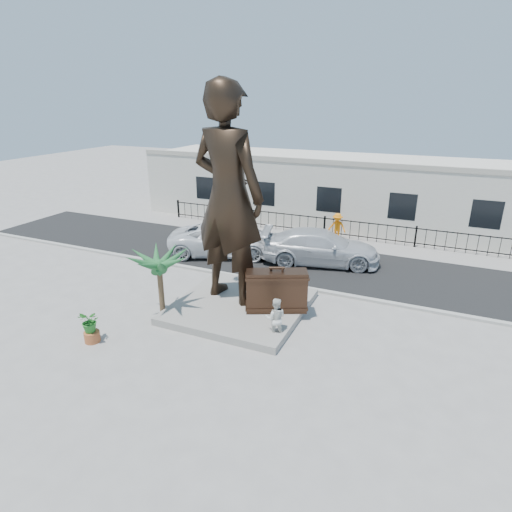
{
  "coord_description": "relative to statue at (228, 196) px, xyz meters",
  "views": [
    {
      "loc": [
        6.56,
        -12.87,
        8.38
      ],
      "look_at": [
        0.0,
        2.0,
        2.3
      ],
      "focal_mm": 30.0,
      "sensor_mm": 36.0,
      "label": 1
    }
  ],
  "objects": [
    {
      "name": "statue",
      "position": [
        0.0,
        0.0,
        0.0
      ],
      "size": [
        3.52,
        2.64,
        8.77
      ],
      "primitive_type": "imported",
      "rotation": [
        0.0,
        0.0,
        2.96
      ],
      "color": "black",
      "rests_on": "plinth"
    },
    {
      "name": "worker",
      "position": [
        2.13,
        10.22,
        -3.8
      ],
      "size": [
        1.16,
        0.72,
        1.72
      ],
      "primitive_type": "imported",
      "rotation": [
        0.0,
        0.0,
        -0.08
      ],
      "color": "orange",
      "rests_on": "far_sidewalk"
    },
    {
      "name": "far_sidewalk",
      "position": [
        1.16,
        10.11,
        -4.67
      ],
      "size": [
        40.0,
        2.5,
        0.02
      ],
      "primitive_type": "cube",
      "color": "#9E9991",
      "rests_on": "ground"
    },
    {
      "name": "ground",
      "position": [
        1.16,
        -1.89,
        -4.68
      ],
      "size": [
        100.0,
        100.0,
        0.0
      ],
      "primitive_type": "plane",
      "color": "#9E9991",
      "rests_on": "ground"
    },
    {
      "name": "building",
      "position": [
        1.16,
        15.11,
        -2.48
      ],
      "size": [
        28.0,
        7.0,
        4.4
      ],
      "primitive_type": "cube",
      "color": "silver",
      "rests_on": "ground"
    },
    {
      "name": "plinth",
      "position": [
        0.66,
        -0.39,
        -4.53
      ],
      "size": [
        5.2,
        5.2,
        0.3
      ],
      "primitive_type": "cube",
      "color": "gray",
      "rests_on": "ground"
    },
    {
      "name": "fence",
      "position": [
        1.16,
        10.91,
        -4.08
      ],
      "size": [
        22.0,
        0.1,
        1.2
      ],
      "primitive_type": "cube",
      "color": "black",
      "rests_on": "ground"
    },
    {
      "name": "shrub",
      "position": [
        -3.18,
        -4.81,
        -3.86
      ],
      "size": [
        0.91,
        0.84,
        0.84
      ],
      "primitive_type": "imported",
      "rotation": [
        0.0,
        0.0,
        -0.28
      ],
      "color": "#257124",
      "rests_on": "planter"
    },
    {
      "name": "tourist",
      "position": [
        2.8,
        -1.84,
        -3.9
      ],
      "size": [
        0.92,
        0.82,
        1.58
      ],
      "primitive_type": "imported",
      "rotation": [
        0.0,
        0.0,
        3.49
      ],
      "color": "silver",
      "rests_on": "ground"
    },
    {
      "name": "suitcase",
      "position": [
        2.25,
        -0.35,
        -3.54
      ],
      "size": [
        2.5,
        1.7,
        1.69
      ],
      "primitive_type": "cube",
      "rotation": [
        0.0,
        0.0,
        0.43
      ],
      "color": "#352116",
      "rests_on": "plinth"
    },
    {
      "name": "car_silver",
      "position": [
        2.23,
        6.14,
        -3.78
      ],
      "size": [
        6.61,
        4.0,
        1.79
      ],
      "primitive_type": "imported",
      "rotation": [
        0.0,
        0.0,
        1.83
      ],
      "color": "silver",
      "rests_on": "street"
    },
    {
      "name": "curb",
      "position": [
        1.16,
        2.61,
        -4.62
      ],
      "size": [
        40.0,
        0.25,
        0.12
      ],
      "primitive_type": "cube",
      "color": "#A5A399",
      "rests_on": "ground"
    },
    {
      "name": "palm_tree",
      "position": [
        -2.03,
        -2.09,
        -4.68
      ],
      "size": [
        1.8,
        1.8,
        3.2
      ],
      "primitive_type": null,
      "color": "#20592B",
      "rests_on": "ground"
    },
    {
      "name": "planter",
      "position": [
        -3.18,
        -4.81,
        -4.48
      ],
      "size": [
        0.56,
        0.56,
        0.4
      ],
      "primitive_type": "cylinder",
      "color": "#A9572C",
      "rests_on": "ground"
    },
    {
      "name": "car_white",
      "position": [
        -3.11,
        5.31,
        -3.83
      ],
      "size": [
        6.67,
        4.76,
        1.69
      ],
      "primitive_type": "imported",
      "rotation": [
        0.0,
        0.0,
        1.93
      ],
      "color": "silver",
      "rests_on": "street"
    },
    {
      "name": "street",
      "position": [
        1.16,
        6.11,
        -4.68
      ],
      "size": [
        40.0,
        7.0,
        0.01
      ],
      "primitive_type": "cube",
      "color": "black",
      "rests_on": "ground"
    }
  ]
}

